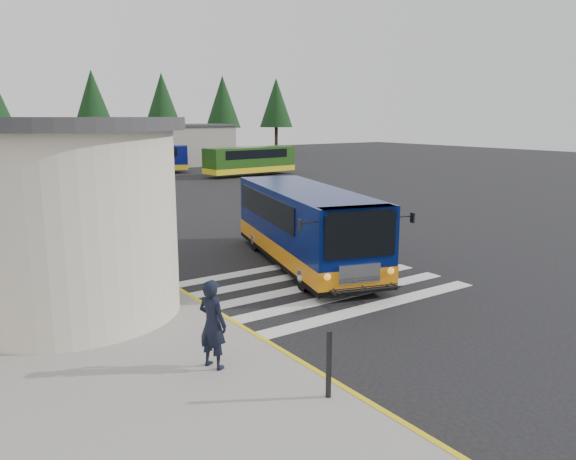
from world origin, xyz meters
TOP-DOWN VIEW (x-y plane):
  - ground at (0.00, 0.00)m, footprint 140.00×140.00m
  - curb_strip at (-4.05, 4.00)m, footprint 0.12×34.00m
  - crosswalk at (-0.50, -0.80)m, footprint 8.00×5.35m
  - depot_building at (6.00, 42.00)m, footprint 26.40×8.40m
  - tree_line at (6.29, 50.00)m, footprint 58.40×4.40m
  - transit_bus at (0.86, 1.39)m, footprint 5.12×9.46m
  - pedestrian_a at (-5.59, -4.32)m, footprint 0.62×0.75m
  - pedestrian_b at (-7.09, -1.56)m, footprint 0.97×1.00m
  - bollard at (-4.50, -6.54)m, footprint 0.10×0.10m
  - far_bus_a at (7.67, 35.12)m, footprint 8.36×5.30m
  - far_bus_b at (14.55, 27.84)m, footprint 8.25×2.84m

SIDE VIEW (x-z plane):
  - ground at x=0.00m, z-range 0.00..0.00m
  - crosswalk at x=-0.50m, z-range 0.00..0.01m
  - curb_strip at x=-4.05m, z-range 0.00..0.16m
  - bollard at x=-4.50m, z-range 0.15..1.37m
  - pedestrian_b at x=-7.09m, z-range 0.15..1.77m
  - pedestrian_a at x=-5.59m, z-range 0.15..1.92m
  - transit_bus at x=0.86m, z-range -0.06..2.54m
  - far_bus_b at x=14.55m, z-range 0.31..2.41m
  - far_bus_a at x=7.67m, z-range 0.31..2.41m
  - depot_building at x=6.00m, z-range 0.01..4.21m
  - tree_line at x=6.29m, z-range 1.77..11.77m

